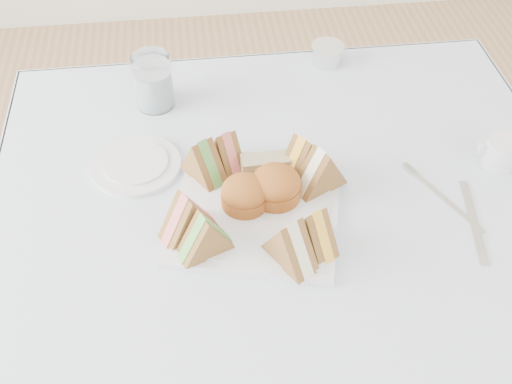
{
  "coord_description": "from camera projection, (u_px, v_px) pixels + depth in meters",
  "views": [
    {
      "loc": [
        -0.15,
        -0.69,
        1.53
      ],
      "look_at": [
        -0.06,
        0.04,
        0.8
      ],
      "focal_mm": 45.0,
      "sensor_mm": 36.0,
      "label": 1
    }
  ],
  "objects": [
    {
      "name": "table",
      "position": [
        285.0,
        348.0,
        1.32
      ],
      "size": [
        0.9,
        0.9,
        0.74
      ],
      "primitive_type": "cube",
      "color": "brown",
      "rests_on": "floor"
    },
    {
      "name": "sandwich_fr_b",
      "position": [
        290.0,
        241.0,
        0.96
      ],
      "size": [
        0.09,
        0.1,
        0.08
      ],
      "primitive_type": null,
      "rotation": [
        0.0,
        0.0,
        -1.03
      ],
      "color": "olive",
      "rests_on": "serving_plate"
    },
    {
      "name": "side_plate",
      "position": [
        136.0,
        165.0,
        1.15
      ],
      "size": [
        0.21,
        0.21,
        0.01
      ],
      "primitive_type": "cylinder",
      "rotation": [
        0.0,
        0.0,
        -0.43
      ],
      "color": "silver",
      "rests_on": "tablecloth"
    },
    {
      "name": "sandwich_bl_b",
      "position": [
        226.0,
        149.0,
        1.12
      ],
      "size": [
        0.07,
        0.09,
        0.07
      ],
      "primitive_type": null,
      "rotation": [
        0.0,
        0.0,
        1.97
      ],
      "color": "olive",
      "rests_on": "serving_plate"
    },
    {
      "name": "sandwich_br_a",
      "position": [
        320.0,
        168.0,
        1.07
      ],
      "size": [
        0.1,
        0.08,
        0.08
      ],
      "primitive_type": null,
      "rotation": [
        0.0,
        0.0,
        -2.66
      ],
      "color": "olive",
      "rests_on": "serving_plate"
    },
    {
      "name": "scone_right",
      "position": [
        276.0,
        185.0,
        1.07
      ],
      "size": [
        0.1,
        0.1,
        0.06
      ],
      "primitive_type": "cylinder",
      "rotation": [
        0.0,
        0.0,
        0.26
      ],
      "color": "#A46223",
      "rests_on": "serving_plate"
    },
    {
      "name": "serving_plate",
      "position": [
        256.0,
        211.0,
        1.07
      ],
      "size": [
        0.33,
        0.33,
        0.01
      ],
      "primitive_type": "cube",
      "rotation": [
        0.0,
        0.0,
        -0.26
      ],
      "color": "silver",
      "rests_on": "tablecloth"
    },
    {
      "name": "sandwich_br_b",
      "position": [
        301.0,
        155.0,
        1.1
      ],
      "size": [
        0.09,
        0.08,
        0.08
      ],
      "primitive_type": null,
      "rotation": [
        0.0,
        0.0,
        -2.49
      ],
      "color": "olive",
      "rests_on": "serving_plate"
    },
    {
      "name": "sandwich_bl_a",
      "position": [
        203.0,
        159.0,
        1.1
      ],
      "size": [
        0.08,
        0.1,
        0.08
      ],
      "primitive_type": null,
      "rotation": [
        0.0,
        0.0,
        2.14
      ],
      "color": "olive",
      "rests_on": "serving_plate"
    },
    {
      "name": "water_glass",
      "position": [
        153.0,
        81.0,
        1.25
      ],
      "size": [
        0.09,
        0.09,
        0.11
      ],
      "primitive_type": "cylinder",
      "rotation": [
        0.0,
        0.0,
        -0.25
      ],
      "color": "white",
      "rests_on": "tablecloth"
    },
    {
      "name": "sandwich_fl_a",
      "position": [
        187.0,
        214.0,
        1.0
      ],
      "size": [
        0.1,
        0.08,
        0.08
      ],
      "primitive_type": null,
      "rotation": [
        0.0,
        0.0,
        0.52
      ],
      "color": "olive",
      "rests_on": "serving_plate"
    },
    {
      "name": "sandwich_fl_b",
      "position": [
        205.0,
        234.0,
        0.98
      ],
      "size": [
        0.1,
        0.07,
        0.08
      ],
      "primitive_type": null,
      "rotation": [
        0.0,
        0.0,
        0.38
      ],
      "color": "olive",
      "rests_on": "serving_plate"
    },
    {
      "name": "sandwich_fr_a",
      "position": [
        315.0,
        228.0,
        0.99
      ],
      "size": [
        0.07,
        0.09,
        0.08
      ],
      "primitive_type": null,
      "rotation": [
        0.0,
        0.0,
        -1.1
      ],
      "color": "olive",
      "rests_on": "serving_plate"
    },
    {
      "name": "tablecloth",
      "position": [
        293.0,
        227.0,
        1.06
      ],
      "size": [
        1.02,
        1.02,
        0.01
      ],
      "primitive_type": "cube",
      "color": "silver",
      "rests_on": "table"
    },
    {
      "name": "tea_strainer",
      "position": [
        327.0,
        55.0,
        1.38
      ],
      "size": [
        0.09,
        0.09,
        0.04
      ],
      "primitive_type": "cylinder",
      "rotation": [
        0.0,
        0.0,
        0.39
      ],
      "color": "silver",
      "rests_on": "tablecloth"
    },
    {
      "name": "creamer_jug",
      "position": [
        502.0,
        153.0,
        1.14
      ],
      "size": [
        0.07,
        0.07,
        0.05
      ],
      "primitive_type": "cylinder",
      "rotation": [
        0.0,
        0.0,
        -0.19
      ],
      "color": "silver",
      "rests_on": "tablecloth"
    },
    {
      "name": "scone_left",
      "position": [
        245.0,
        194.0,
        1.05
      ],
      "size": [
        0.1,
        0.1,
        0.05
      ],
      "primitive_type": "cylinder",
      "rotation": [
        0.0,
        0.0,
        -0.39
      ],
      "color": "#A46223",
      "rests_on": "serving_plate"
    },
    {
      "name": "pastry_slice",
      "position": [
        265.0,
        166.0,
        1.11
      ],
      "size": [
        0.08,
        0.04,
        0.04
      ],
      "primitive_type": "cube",
      "rotation": [
        0.0,
        0.0,
        0.03
      ],
      "color": "tan",
      "rests_on": "serving_plate"
    },
    {
      "name": "fork",
      "position": [
        449.0,
        203.0,
        1.09
      ],
      "size": [
        0.08,
        0.15,
        0.0
      ],
      "primitive_type": "cube",
      "rotation": [
        0.0,
        0.0,
        0.43
      ],
      "color": "silver",
      "rests_on": "tablecloth"
    },
    {
      "name": "knife",
      "position": [
        473.0,
        221.0,
        1.06
      ],
      "size": [
        0.05,
        0.19,
        0.0
      ],
      "primitive_type": "cube",
      "rotation": [
        0.0,
        0.0,
        -0.17
      ],
      "color": "silver",
      "rests_on": "tablecloth"
    }
  ]
}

